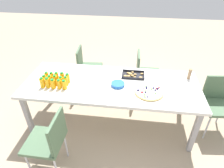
# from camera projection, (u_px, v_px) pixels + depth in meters

# --- Properties ---
(ground_plane) EXTENTS (12.00, 12.00, 0.00)m
(ground_plane) POSITION_uv_depth(u_px,v_px,m) (111.00, 122.00, 2.98)
(ground_plane) COLOR tan
(party_table) EXTENTS (2.35, 0.91, 0.73)m
(party_table) POSITION_uv_depth(u_px,v_px,m) (111.00, 87.00, 2.60)
(party_table) COLOR silver
(party_table) RESTS_ON ground_plane
(chair_near_left) EXTENTS (0.40, 0.40, 0.83)m
(chair_near_left) POSITION_uv_depth(u_px,v_px,m) (49.00, 139.00, 2.08)
(chair_near_left) COLOR #4C6B4C
(chair_near_left) RESTS_ON ground_plane
(chair_far_left) EXTENTS (0.43, 0.43, 0.83)m
(chair_far_left) POSITION_uv_depth(u_px,v_px,m) (87.00, 66.00, 3.44)
(chair_far_left) COLOR #4C6B4C
(chair_far_left) RESTS_ON ground_plane
(chair_far_right) EXTENTS (0.41, 0.41, 0.83)m
(chair_far_right) POSITION_uv_depth(u_px,v_px,m) (144.00, 71.00, 3.28)
(chair_far_right) COLOR #4C6B4C
(chair_far_right) RESTS_ON ground_plane
(chair_end) EXTENTS (0.44, 0.44, 0.83)m
(chair_end) POSITION_uv_depth(u_px,v_px,m) (218.00, 101.00, 2.62)
(chair_end) COLOR #4C6B4C
(chair_end) RESTS_ON ground_plane
(juice_bottle_0) EXTENTS (0.06, 0.06, 0.14)m
(juice_bottle_0) POSITION_uv_depth(u_px,v_px,m) (42.00, 83.00, 2.45)
(juice_bottle_0) COLOR #F9AD14
(juice_bottle_0) RESTS_ON party_table
(juice_bottle_1) EXTENTS (0.06, 0.06, 0.15)m
(juice_bottle_1) POSITION_uv_depth(u_px,v_px,m) (48.00, 83.00, 2.45)
(juice_bottle_1) COLOR #F9AE14
(juice_bottle_1) RESTS_ON party_table
(juice_bottle_2) EXTENTS (0.06, 0.06, 0.14)m
(juice_bottle_2) POSITION_uv_depth(u_px,v_px,m) (53.00, 84.00, 2.44)
(juice_bottle_2) COLOR #FAAE14
(juice_bottle_2) RESTS_ON party_table
(juice_bottle_3) EXTENTS (0.06, 0.06, 0.13)m
(juice_bottle_3) POSITION_uv_depth(u_px,v_px,m) (59.00, 84.00, 2.43)
(juice_bottle_3) COLOR #FAAD14
(juice_bottle_3) RESTS_ON party_table
(juice_bottle_4) EXTENTS (0.06, 0.06, 0.13)m
(juice_bottle_4) POSITION_uv_depth(u_px,v_px,m) (64.00, 85.00, 2.42)
(juice_bottle_4) COLOR #FAAC14
(juice_bottle_4) RESTS_ON party_table
(juice_bottle_5) EXTENTS (0.06, 0.06, 0.13)m
(juice_bottle_5) POSITION_uv_depth(u_px,v_px,m) (45.00, 80.00, 2.52)
(juice_bottle_5) COLOR #FAAC14
(juice_bottle_5) RESTS_ON party_table
(juice_bottle_6) EXTENTS (0.06, 0.06, 0.14)m
(juice_bottle_6) POSITION_uv_depth(u_px,v_px,m) (50.00, 80.00, 2.51)
(juice_bottle_6) COLOR #FAAD14
(juice_bottle_6) RESTS_ON party_table
(juice_bottle_7) EXTENTS (0.06, 0.06, 0.15)m
(juice_bottle_7) POSITION_uv_depth(u_px,v_px,m) (55.00, 80.00, 2.50)
(juice_bottle_7) COLOR #FAAE14
(juice_bottle_7) RESTS_ON party_table
(juice_bottle_8) EXTENTS (0.06, 0.06, 0.13)m
(juice_bottle_8) POSITION_uv_depth(u_px,v_px,m) (61.00, 81.00, 2.49)
(juice_bottle_8) COLOR #F9AE14
(juice_bottle_8) RESTS_ON party_table
(juice_bottle_9) EXTENTS (0.05, 0.05, 0.14)m
(juice_bottle_9) POSITION_uv_depth(u_px,v_px,m) (66.00, 81.00, 2.49)
(juice_bottle_9) COLOR #FAAC14
(juice_bottle_9) RESTS_ON party_table
(juice_bottle_10) EXTENTS (0.05, 0.05, 0.14)m
(juice_bottle_10) POSITION_uv_depth(u_px,v_px,m) (47.00, 77.00, 2.58)
(juice_bottle_10) COLOR #FAAE14
(juice_bottle_10) RESTS_ON party_table
(juice_bottle_11) EXTENTS (0.05, 0.05, 0.14)m
(juice_bottle_11) POSITION_uv_depth(u_px,v_px,m) (52.00, 77.00, 2.57)
(juice_bottle_11) COLOR #F9AD14
(juice_bottle_11) RESTS_ON party_table
(juice_bottle_12) EXTENTS (0.06, 0.06, 0.15)m
(juice_bottle_12) POSITION_uv_depth(u_px,v_px,m) (57.00, 77.00, 2.56)
(juice_bottle_12) COLOR #FAAC14
(juice_bottle_12) RESTS_ON party_table
(juice_bottle_13) EXTENTS (0.06, 0.06, 0.15)m
(juice_bottle_13) POSITION_uv_depth(u_px,v_px,m) (62.00, 77.00, 2.55)
(juice_bottle_13) COLOR #F9AC14
(juice_bottle_13) RESTS_ON party_table
(juice_bottle_14) EXTENTS (0.06, 0.06, 0.14)m
(juice_bottle_14) POSITION_uv_depth(u_px,v_px,m) (68.00, 78.00, 2.54)
(juice_bottle_14) COLOR #F9AD14
(juice_bottle_14) RESTS_ON party_table
(fruit_pizza) EXTENTS (0.36, 0.36, 0.05)m
(fruit_pizza) POSITION_uv_depth(u_px,v_px,m) (149.00, 92.00, 2.39)
(fruit_pizza) COLOR tan
(fruit_pizza) RESTS_ON party_table
(snack_tray) EXTENTS (0.32, 0.21, 0.04)m
(snack_tray) POSITION_uv_depth(u_px,v_px,m) (133.00, 75.00, 2.71)
(snack_tray) COLOR black
(snack_tray) RESTS_ON party_table
(plate_stack) EXTENTS (0.18, 0.18, 0.04)m
(plate_stack) POSITION_uv_depth(u_px,v_px,m) (118.00, 84.00, 2.51)
(plate_stack) COLOR blue
(plate_stack) RESTS_ON party_table
(napkin_stack) EXTENTS (0.15, 0.15, 0.01)m
(napkin_stack) POSITION_uv_depth(u_px,v_px,m) (178.00, 94.00, 2.36)
(napkin_stack) COLOR white
(napkin_stack) RESTS_ON party_table
(cardboard_tube) EXTENTS (0.04, 0.04, 0.15)m
(cardboard_tube) POSITION_uv_depth(u_px,v_px,m) (190.00, 74.00, 2.62)
(cardboard_tube) COLOR #9E7A56
(cardboard_tube) RESTS_ON party_table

